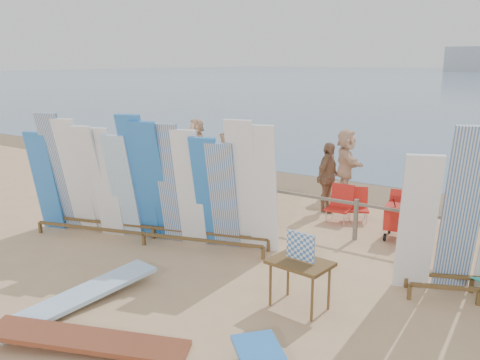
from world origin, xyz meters
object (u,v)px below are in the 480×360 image
Objects in this scene: main_surfboard_rack at (147,185)px; flat_board_c at (89,349)px; flat_board_a at (80,305)px; stroller at (396,220)px; vendor_table at (300,283)px; beachgoer_11 at (197,144)px; beach_chair_right at (357,212)px; beachgoer_5 at (346,162)px; beachgoer_0 at (135,160)px; beachgoer_2 at (227,162)px; beach_chair_left at (339,211)px; beachgoer_1 at (193,160)px; beachgoer_4 at (328,177)px.

main_surfboard_rack is 2.03× the size of flat_board_c.
stroller is (3.20, 5.84, 0.41)m from flat_board_a.
vendor_table is 0.68× the size of beachgoer_11.
beachgoer_5 reaches higher than beach_chair_right.
vendor_table is 4.78m from beach_chair_right.
flat_board_a is 7.94m from beachgoer_0.
beach_chair_right is 2.54m from beachgoer_5.
beachgoer_0 is (-2.83, -0.87, -0.08)m from beachgoer_2.
vendor_table is 4.00m from stroller.
stroller is 5.47m from beachgoer_2.
flat_board_a is at bearing -56.68° from beachgoer_2.
flat_board_a is 1.43× the size of beachgoer_5.
vendor_table reaches higher than beach_chair_right.
flat_board_c is at bearing -118.05° from vendor_table.
beach_chair_left is 4.93m from beachgoer_1.
stroller reaches higher than beach_chair_left.
beachgoer_2 is (1.02, 0.28, -0.01)m from beachgoer_1.
main_surfboard_rack reaches higher than beach_chair_right.
beachgoer_2 is at bearing -168.56° from beachgoer_1.
beachgoer_5 is (5.65, -0.36, 0.04)m from beachgoer_11.
vendor_table is 1.55× the size of beach_chair_right.
beachgoer_11 reaches higher than beachgoer_1.
beachgoer_11 is at bearing 150.72° from stroller.
stroller is 3.71m from beachgoer_5.
vendor_table is 1.40× the size of beach_chair_left.
beachgoer_4 is at bearing 133.98° from beach_chair_right.
beachgoer_11 is at bearing -58.01° from beachgoer_1.
beachgoer_1 is at bearing -0.93° from beachgoer_11.
flat_board_c is 1.43× the size of beachgoer_5.
beachgoer_1 reaches higher than flat_board_c.
beachgoer_1 is at bearing 3.22° from flat_board_c.
beachgoer_11 reaches higher than flat_board_a.
beachgoer_2 is (-1.03, 4.33, -0.36)m from main_surfboard_rack.
stroller is 0.64× the size of beachgoer_0.
main_surfboard_rack is 3.17m from flat_board_a.
main_surfboard_rack is 4.73m from beachgoer_4.
beachgoer_11 is at bearing 126.00° from flat_board_a.
beachgoer_4 reaches higher than flat_board_a.
beachgoer_4 is (-0.61, 0.64, 0.63)m from beach_chair_left.
beach_chair_left is 0.50× the size of beachgoer_2.
beachgoer_2 is at bearing -3.78° from flat_board_c.
beach_chair_left is 1.54m from stroller.
beachgoer_0 is at bearing 14.85° from flat_board_c.
beachgoer_5 is at bearing -158.43° from beachgoer_1.
beachgoer_0 is (-5.81, -2.50, -0.15)m from beachgoer_5.
vendor_table reaches higher than beach_chair_left.
stroller is at bearing 3.91° from beachgoer_2.
main_surfboard_rack reaches higher than flat_board_a.
beachgoer_4 reaches higher than beachgoer_2.
beach_chair_right is at bearing -137.78° from beachgoer_0.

